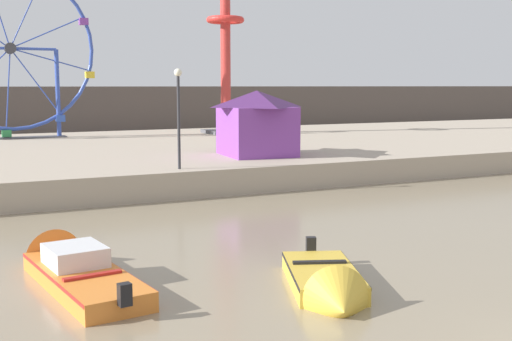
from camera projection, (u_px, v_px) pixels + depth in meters
name	position (u px, v px, depth m)	size (l,w,h in m)	color
quay_promenade	(127.00, 155.00, 36.64)	(110.00, 24.29, 1.12)	tan
distant_town_skyline	(57.00, 111.00, 57.34)	(140.00, 3.00, 4.40)	#564C47
motorboat_mustard_yellow	(329.00, 287.00, 13.79)	(2.76, 4.11, 1.39)	gold
motorboat_orange_hull	(68.00, 265.00, 15.28)	(2.18, 6.07, 1.42)	orange
ferris_wheel_blue_frame	(10.00, 52.00, 40.72)	(10.56, 1.20, 10.90)	#334CA8
drop_tower_red_tower	(225.00, 33.00, 45.17)	(2.80, 2.80, 15.80)	#BC332D
carnival_booth_purple_stall	(257.00, 122.00, 31.22)	(3.72, 4.14, 3.13)	purple
promenade_lamp_near	(178.00, 104.00, 25.98)	(0.32, 0.32, 4.04)	#2D2D33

